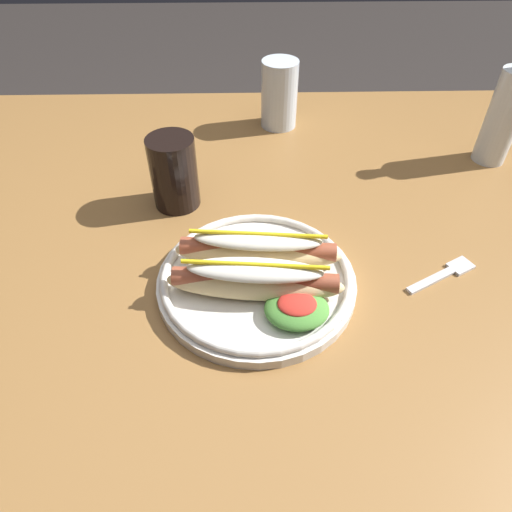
# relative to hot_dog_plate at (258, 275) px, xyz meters

# --- Properties ---
(ground_plane) EXTENTS (8.00, 8.00, 0.00)m
(ground_plane) POSITION_rel_hot_dog_plate_xyz_m (0.05, 0.14, -0.77)
(ground_plane) COLOR #2D2826
(dining_table) EXTENTS (1.49, 1.00, 0.74)m
(dining_table) POSITION_rel_hot_dog_plate_xyz_m (0.05, 0.14, -0.11)
(dining_table) COLOR olive
(dining_table) RESTS_ON ground_plane
(hot_dog_plate) EXTENTS (0.28, 0.28, 0.08)m
(hot_dog_plate) POSITION_rel_hot_dog_plate_xyz_m (0.00, 0.00, 0.00)
(hot_dog_plate) COLOR silver
(hot_dog_plate) RESTS_ON dining_table
(fork) EXTENTS (0.11, 0.07, 0.00)m
(fork) POSITION_rel_hot_dog_plate_xyz_m (0.27, 0.02, -0.02)
(fork) COLOR silver
(fork) RESTS_ON dining_table
(soda_cup) EXTENTS (0.08, 0.08, 0.12)m
(soda_cup) POSITION_rel_hot_dog_plate_xyz_m (-0.13, 0.20, 0.04)
(soda_cup) COLOR black
(soda_cup) RESTS_ON dining_table
(water_cup) EXTENTS (0.08, 0.08, 0.14)m
(water_cup) POSITION_rel_hot_dog_plate_xyz_m (0.06, 0.48, 0.04)
(water_cup) COLOR silver
(water_cup) RESTS_ON dining_table
(glass_bottle) EXTENTS (0.06, 0.06, 0.24)m
(glass_bottle) POSITION_rel_hot_dog_plate_xyz_m (0.46, 0.33, 0.07)
(glass_bottle) COLOR silver
(glass_bottle) RESTS_ON dining_table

